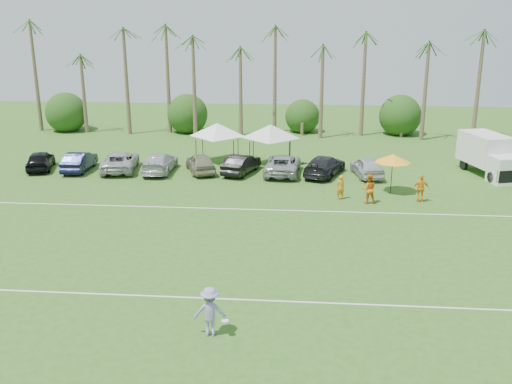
{
  "coord_description": "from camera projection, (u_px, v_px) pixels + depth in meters",
  "views": [
    {
      "loc": [
        6.12,
        -19.81,
        11.52
      ],
      "look_at": [
        3.4,
        12.56,
        1.6
      ],
      "focal_mm": 40.0,
      "sensor_mm": 36.0,
      "label": 1
    }
  ],
  "objects": [
    {
      "name": "palm_tree_10",
      "position": [
        482.0,
        43.0,
        54.42
      ],
      "size": [
        2.4,
        2.4,
        10.9
      ],
      "color": "brown",
      "rests_on": "ground"
    },
    {
      "name": "bush_tree_3",
      "position": [
        401.0,
        118.0,
        58.1
      ],
      "size": [
        4.0,
        4.0,
        4.0
      ],
      "color": "brown",
      "rests_on": "ground"
    },
    {
      "name": "canopy_tent_left",
      "position": [
        217.0,
        123.0,
        46.85
      ],
      "size": [
        4.7,
        4.7,
        3.81
      ],
      "color": "black",
      "rests_on": "ground"
    },
    {
      "name": "parked_car_0",
      "position": [
        40.0,
        160.0,
        45.14
      ],
      "size": [
        2.87,
        4.72,
        1.5
      ],
      "primitive_type": "imported",
      "rotation": [
        0.0,
        0.0,
        3.41
      ],
      "color": "black",
      "rests_on": "ground"
    },
    {
      "name": "palm_tree_8",
      "position": [
        375.0,
        61.0,
        55.73
      ],
      "size": [
        2.4,
        2.4,
        8.9
      ],
      "color": "brown",
      "rests_on": "ground"
    },
    {
      "name": "parked_car_8",
      "position": [
        367.0,
        167.0,
        43.17
      ],
      "size": [
        2.5,
        4.65,
        1.5
      ],
      "primitive_type": "imported",
      "rotation": [
        0.0,
        0.0,
        3.31
      ],
      "color": "silver",
      "rests_on": "ground"
    },
    {
      "name": "palm_tree_7",
      "position": [
        325.0,
        34.0,
        55.37
      ],
      "size": [
        2.4,
        2.4,
        11.9
      ],
      "color": "brown",
      "rests_on": "ground"
    },
    {
      "name": "palm_tree_3",
      "position": [
        163.0,
        34.0,
        56.65
      ],
      "size": [
        2.4,
        2.4,
        11.9
      ],
      "color": "brown",
      "rests_on": "ground"
    },
    {
      "name": "field_lines",
      "position": [
        185.0,
        244.0,
        30.36
      ],
      "size": [
        80.0,
        12.1,
        0.01
      ],
      "color": "white",
      "rests_on": "ground"
    },
    {
      "name": "bush_tree_1",
      "position": [
        188.0,
        115.0,
        59.86
      ],
      "size": [
        4.0,
        4.0,
        4.0
      ],
      "color": "brown",
      "rests_on": "ground"
    },
    {
      "name": "parked_car_2",
      "position": [
        120.0,
        161.0,
        44.85
      ],
      "size": [
        3.3,
        5.73,
        1.5
      ],
      "primitive_type": "imported",
      "rotation": [
        0.0,
        0.0,
        3.3
      ],
      "color": "#ADADAD",
      "rests_on": "ground"
    },
    {
      "name": "palm_tree_0",
      "position": [
        31.0,
        59.0,
        58.53
      ],
      "size": [
        2.4,
        2.4,
        8.9
      ],
      "color": "brown",
      "rests_on": "ground"
    },
    {
      "name": "parked_car_3",
      "position": [
        160.0,
        162.0,
        44.42
      ],
      "size": [
        2.16,
        5.2,
        1.5
      ],
      "primitive_type": "imported",
      "rotation": [
        0.0,
        0.0,
        3.15
      ],
      "color": "#BABABD",
      "rests_on": "ground"
    },
    {
      "name": "parked_car_5",
      "position": [
        241.0,
        164.0,
        44.03
      ],
      "size": [
        2.82,
        4.83,
        1.5
      ],
      "primitive_type": "imported",
      "rotation": [
        0.0,
        0.0,
        2.85
      ],
      "color": "black",
      "rests_on": "ground"
    },
    {
      "name": "ground",
      "position": [
        145.0,
        320.0,
        22.74
      ],
      "size": [
        120.0,
        120.0,
        0.0
      ],
      "primitive_type": "plane",
      "color": "#305B1B",
      "rests_on": "ground"
    },
    {
      "name": "box_truck",
      "position": [
        490.0,
        154.0,
        43.27
      ],
      "size": [
        3.72,
        6.3,
        3.06
      ],
      "rotation": [
        0.0,
        0.0,
        0.27
      ],
      "color": "white",
      "rests_on": "ground"
    },
    {
      "name": "palm_tree_6",
      "position": [
        284.0,
        43.0,
        55.94
      ],
      "size": [
        2.4,
        2.4,
        10.9
      ],
      "color": "brown",
      "rests_on": "ground"
    },
    {
      "name": "bush_tree_0",
      "position": [
        68.0,
        113.0,
        60.9
      ],
      "size": [
        4.0,
        4.0,
        4.0
      ],
      "color": "brown",
      "rests_on": "ground"
    },
    {
      "name": "bush_tree_2",
      "position": [
        302.0,
        116.0,
        58.9
      ],
      "size": [
        4.0,
        4.0,
        4.0
      ],
      "color": "brown",
      "rests_on": "ground"
    },
    {
      "name": "palm_tree_4",
      "position": [
        204.0,
        60.0,
        57.09
      ],
      "size": [
        2.4,
        2.4,
        8.9
      ],
      "color": "brown",
      "rests_on": "ground"
    },
    {
      "name": "market_umbrella",
      "position": [
        393.0,
        158.0,
        38.55
      ],
      "size": [
        2.45,
        2.45,
        2.73
      ],
      "color": "black",
      "rests_on": "ground"
    },
    {
      "name": "palm_tree_1",
      "position": [
        77.0,
        51.0,
        57.87
      ],
      "size": [
        2.4,
        2.4,
        9.9
      ],
      "color": "brown",
      "rests_on": "ground"
    },
    {
      "name": "parked_car_1",
      "position": [
        79.0,
        161.0,
        44.83
      ],
      "size": [
        1.77,
        4.62,
        1.5
      ],
      "primitive_type": "imported",
      "rotation": [
        0.0,
        0.0,
        3.18
      ],
      "color": "#0F1134",
      "rests_on": "ground"
    },
    {
      "name": "sideline_player_a",
      "position": [
        340.0,
        187.0,
        37.67
      ],
      "size": [
        0.7,
        0.58,
        1.64
      ],
      "primitive_type": "imported",
      "rotation": [
        0.0,
        0.0,
        3.51
      ],
      "color": "orange",
      "rests_on": "ground"
    },
    {
      "name": "parked_car_4",
      "position": [
        200.0,
        163.0,
        44.3
      ],
      "size": [
        3.25,
        4.75,
        1.5
      ],
      "primitive_type": "imported",
      "rotation": [
        0.0,
        0.0,
        3.51
      ],
      "color": "gray",
      "rests_on": "ground"
    },
    {
      "name": "frisbee_player",
      "position": [
        210.0,
        312.0,
        21.38
      ],
      "size": [
        1.36,
        0.78,
        1.96
      ],
      "rotation": [
        0.0,
        0.0,
        3.18
      ],
      "color": "#8D88C1",
      "rests_on": "ground"
    },
    {
      "name": "sideline_player_c",
      "position": [
        421.0,
        188.0,
        37.1
      ],
      "size": [
        1.09,
        0.51,
        1.82
      ],
      "primitive_type": "imported",
      "rotation": [
        0.0,
        0.0,
        3.21
      ],
      "color": "orange",
      "rests_on": "ground"
    },
    {
      "name": "parked_car_7",
      "position": [
        324.0,
        166.0,
        43.49
      ],
      "size": [
        3.78,
        5.59,
        1.5
      ],
      "primitive_type": "imported",
      "rotation": [
        0.0,
        0.0,
        2.78
      ],
      "color": "black",
      "rests_on": "ground"
    },
    {
      "name": "palm_tree_9",
      "position": [
        428.0,
        52.0,
        55.07
      ],
      "size": [
        2.4,
        2.4,
        9.9
      ],
      "color": "brown",
      "rests_on": "ground"
    },
    {
      "name": "parked_car_6",
      "position": [
        283.0,
        164.0,
        43.86
      ],
      "size": [
        2.77,
        5.53,
        1.5
      ],
      "primitive_type": "imported",
      "rotation": [
        0.0,
        0.0,
        3.09
      ],
      "color": "#9C9D9E",
      "rests_on": "ground"
    },
    {
      "name": "sideline_player_b",
      "position": [
        369.0,
        189.0,
        36.81
      ],
      "size": [
        0.98,
        0.78,
        1.94
      ],
      "primitive_type": "imported",
      "rotation": [
        0.0,
        0.0,
        3.19
      ],
      "color": "orange",
      "rests_on": "ground"
    },
    {
      "name": "palm_tree_2",
      "position": [
        125.0,
        42.0,
        57.22
      ],
      "size": [
        2.4,
        2.4,
        10.9
      ],
      "color": "brown",
      "rests_on": "ground"
    },
    {
      "name": "palm_tree_5",
      "position": [
        243.0,
        52.0,
        56.51
      ],
      "size": [
        2.4,
        2.4,
        9.9
      ],
      "color": "brown",
      "rests_on": "ground"
    },
    {
      "name": "canopy_tent_right",
      "position": [
        271.0,
        125.0,
        45.89
      ],
      "size": [
        4.78,
        4.78,
        3.88
      ],
      "color": "black",
      "rests_on": "ground"
    }
  ]
}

